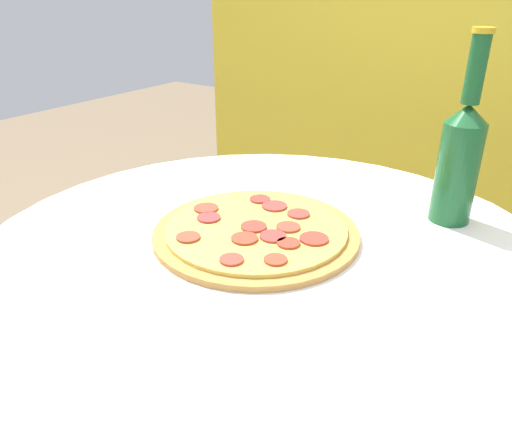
{
  "coord_description": "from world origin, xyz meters",
  "views": [
    {
      "loc": [
        0.36,
        -0.54,
        1.13
      ],
      "look_at": [
        -0.03,
        0.02,
        0.79
      ],
      "focal_mm": 35.0,
      "sensor_mm": 36.0,
      "label": 1
    }
  ],
  "objects": [
    {
      "name": "table",
      "position": [
        0.0,
        0.0,
        0.55
      ],
      "size": [
        0.87,
        0.87,
        0.77
      ],
      "color": "white",
      "rests_on": "ground_plane"
    },
    {
      "name": "pizza",
      "position": [
        -0.03,
        0.02,
        0.78
      ],
      "size": [
        0.32,
        0.32,
        0.02
      ],
      "color": "#B77F3D",
      "rests_on": "table"
    },
    {
      "name": "beer_bottle",
      "position": [
        0.19,
        0.25,
        0.88
      ],
      "size": [
        0.06,
        0.06,
        0.3
      ],
      "color": "#195628",
      "rests_on": "table"
    },
    {
      "name": "fence_panel",
      "position": [
        0.0,
        0.88,
        0.76
      ],
      "size": [
        1.6,
        0.04,
        1.52
      ],
      "color": "gold",
      "rests_on": "ground_plane"
    }
  ]
}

